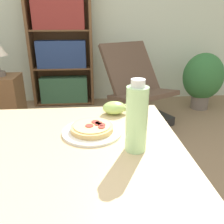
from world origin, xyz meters
The scene contains 8 objects.
wall_back centered at (0.00, 2.62, 1.30)m, with size 8.00×0.05×2.60m.
pizza_on_plate centered at (0.28, 0.05, 0.74)m, with size 0.24×0.24×0.04m.
grape_bunch centered at (0.39, 0.25, 0.75)m, with size 0.12×0.09×0.06m.
drink_bottle centered at (0.43, -0.09, 0.84)m, with size 0.07×0.07×0.25m.
lounge_chair_far centered at (0.80, 1.74, 0.29)m, with size 0.86×0.96×0.88m.
bookshelf centered at (-0.11, 2.46, 0.71)m, with size 0.82×0.27×1.50m.
side_table centered at (-0.63, 1.60, 0.30)m, with size 0.34×0.34×0.61m.
potted_plant_floor centered at (1.72, 2.09, 0.41)m, with size 0.52×0.44×0.74m.
Camera 1 is at (0.28, -0.80, 1.16)m, focal length 38.00 mm.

